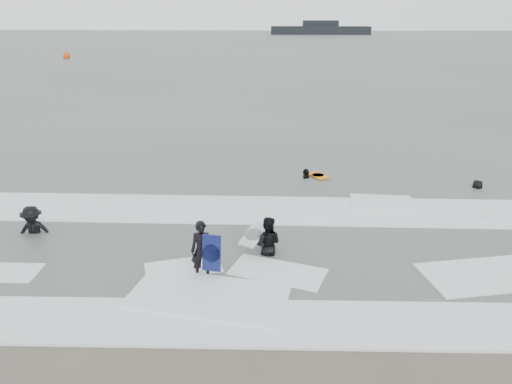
{
  "coord_description": "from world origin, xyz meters",
  "views": [
    {
      "loc": [
        0.62,
        -10.05,
        6.64
      ],
      "look_at": [
        0.0,
        5.0,
        1.1
      ],
      "focal_mm": 35.0,
      "sensor_mm": 36.0,
      "label": 1
    }
  ],
  "objects_px": {
    "surfer_centre": "(203,277)",
    "vessel_horizon": "(320,29)",
    "surfer_wading": "(267,254)",
    "surfer_breaker": "(34,235)",
    "surfer_right_near": "(306,179)",
    "buoy": "(67,56)",
    "surfer_right_far": "(477,189)"
  },
  "relations": [
    {
      "from": "surfer_right_near",
      "to": "surfer_right_far",
      "type": "relative_size",
      "value": 1.05
    },
    {
      "from": "surfer_centre",
      "to": "surfer_wading",
      "type": "relative_size",
      "value": 0.95
    },
    {
      "from": "surfer_wading",
      "to": "surfer_breaker",
      "type": "relative_size",
      "value": 0.94
    },
    {
      "from": "surfer_right_far",
      "to": "surfer_breaker",
      "type": "bearing_deg",
      "value": -27.32
    },
    {
      "from": "surfer_wading",
      "to": "surfer_breaker",
      "type": "distance_m",
      "value": 7.37
    },
    {
      "from": "buoy",
      "to": "vessel_horizon",
      "type": "bearing_deg",
      "value": 60.33
    },
    {
      "from": "buoy",
      "to": "surfer_right_near",
      "type": "bearing_deg",
      "value": -59.04
    },
    {
      "from": "surfer_breaker",
      "to": "surfer_right_far",
      "type": "bearing_deg",
      "value": 11.46
    },
    {
      "from": "surfer_right_far",
      "to": "vessel_horizon",
      "type": "bearing_deg",
      "value": -136.64
    },
    {
      "from": "surfer_centre",
      "to": "surfer_breaker",
      "type": "xyz_separation_m",
      "value": [
        -5.65,
        2.37,
        0.0
      ]
    },
    {
      "from": "surfer_breaker",
      "to": "surfer_wading",
      "type": "bearing_deg",
      "value": -13.76
    },
    {
      "from": "surfer_right_near",
      "to": "vessel_horizon",
      "type": "xyz_separation_m",
      "value": [
        10.38,
        124.21,
        1.37
      ]
    },
    {
      "from": "surfer_wading",
      "to": "surfer_right_near",
      "type": "distance_m",
      "value": 7.03
    },
    {
      "from": "buoy",
      "to": "vessel_horizon",
      "type": "xyz_separation_m",
      "value": [
        41.36,
        72.58,
        0.95
      ]
    },
    {
      "from": "surfer_wading",
      "to": "vessel_horizon",
      "type": "height_order",
      "value": "vessel_horizon"
    },
    {
      "from": "vessel_horizon",
      "to": "surfer_right_near",
      "type": "bearing_deg",
      "value": -94.78
    },
    {
      "from": "surfer_centre",
      "to": "surfer_breaker",
      "type": "relative_size",
      "value": 0.89
    },
    {
      "from": "surfer_centre",
      "to": "surfer_right_far",
      "type": "distance_m",
      "value": 12.19
    },
    {
      "from": "surfer_centre",
      "to": "buoy",
      "type": "distance_m",
      "value": 66.05
    },
    {
      "from": "surfer_centre",
      "to": "surfer_wading",
      "type": "bearing_deg",
      "value": 33.78
    },
    {
      "from": "vessel_horizon",
      "to": "surfer_wading",
      "type": "bearing_deg",
      "value": -95.17
    },
    {
      "from": "surfer_breaker",
      "to": "surfer_right_far",
      "type": "xyz_separation_m",
      "value": [
        15.43,
        4.9,
        0.0
      ]
    },
    {
      "from": "buoy",
      "to": "vessel_horizon",
      "type": "height_order",
      "value": "vessel_horizon"
    },
    {
      "from": "surfer_centre",
      "to": "surfer_right_far",
      "type": "xyz_separation_m",
      "value": [
        9.79,
        7.27,
        0.0
      ]
    },
    {
      "from": "surfer_right_near",
      "to": "surfer_right_far",
      "type": "height_order",
      "value": "surfer_right_near"
    },
    {
      "from": "surfer_breaker",
      "to": "surfer_right_near",
      "type": "xyz_separation_m",
      "value": [
        8.78,
        5.89,
        0.0
      ]
    },
    {
      "from": "surfer_wading",
      "to": "vessel_horizon",
      "type": "relative_size",
      "value": 0.06
    },
    {
      "from": "surfer_centre",
      "to": "surfer_wading",
      "type": "height_order",
      "value": "surfer_wading"
    },
    {
      "from": "surfer_centre",
      "to": "vessel_horizon",
      "type": "bearing_deg",
      "value": 77.85
    },
    {
      "from": "surfer_right_far",
      "to": "buoy",
      "type": "distance_m",
      "value": 64.69
    },
    {
      "from": "surfer_centre",
      "to": "buoy",
      "type": "bearing_deg",
      "value": 108.6
    },
    {
      "from": "vessel_horizon",
      "to": "buoy",
      "type": "bearing_deg",
      "value": -119.67
    }
  ]
}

